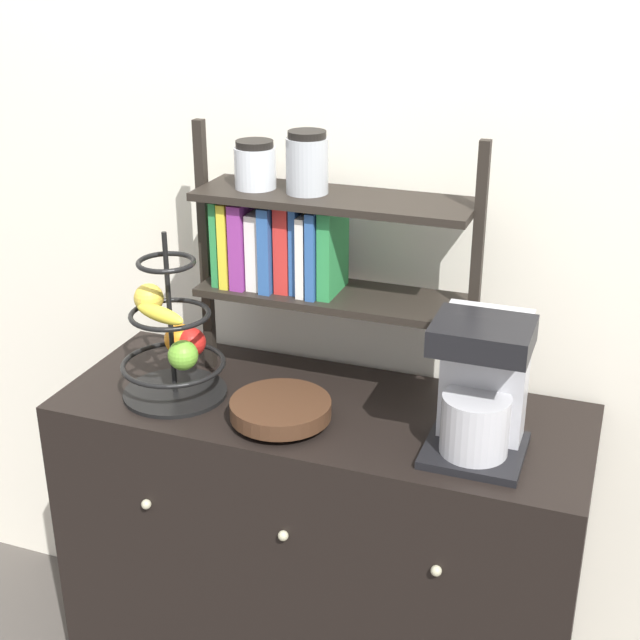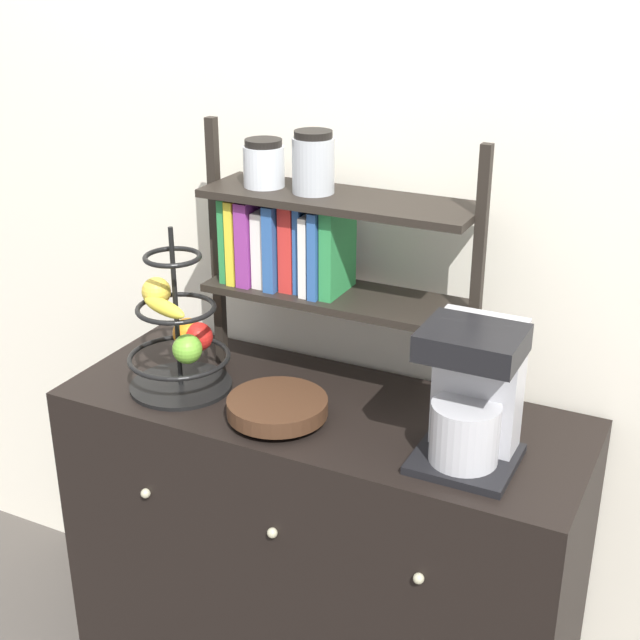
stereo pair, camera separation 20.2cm
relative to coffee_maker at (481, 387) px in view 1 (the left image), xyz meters
The scene contains 6 objects.
wall_back 0.57m from the coffee_maker, 137.34° to the left, with size 7.00×0.05×2.60m, color silver.
sideboard 0.72m from the coffee_maker, 169.93° to the left, with size 1.26×0.50×0.91m.
coffee_maker is the anchor object (origin of this frame).
fruit_stand 0.74m from the coffee_maker, behind, with size 0.25×0.25×0.41m.
wooden_bowl 0.46m from the coffee_maker, behind, with size 0.23×0.23×0.05m.
shelf_hutch 0.56m from the coffee_maker, 159.69° to the left, with size 0.69×0.20×0.63m.
Camera 1 is at (0.64, -1.51, 1.93)m, focal length 50.00 mm.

